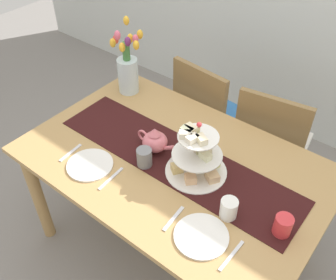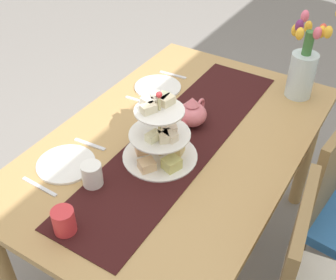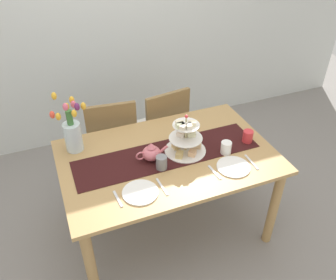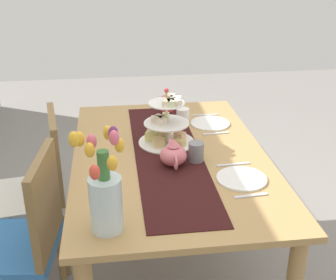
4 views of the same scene
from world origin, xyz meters
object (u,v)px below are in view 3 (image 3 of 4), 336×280
at_px(chair_left, 112,138).
at_px(knife_right, 251,162).
at_px(mug_white_text, 226,148).
at_px(fork_left, 118,199).
at_px(knife_left, 162,187).
at_px(tiered_cake_stand, 186,140).
at_px(mug_orange, 248,136).
at_px(chair_right, 162,127).
at_px(teapot, 151,153).
at_px(tulip_vase, 72,131).
at_px(mug_grey, 162,162).
at_px(dining_table, 168,167).
at_px(fork_right, 214,172).
at_px(dinner_plate_right, 233,167).
at_px(dinner_plate_left, 140,192).

distance_m(chair_left, knife_right, 1.29).
bearing_deg(mug_white_text, fork_left, -169.23).
distance_m(fork_left, mug_white_text, 0.86).
bearing_deg(knife_left, mug_white_text, 16.19).
distance_m(tiered_cake_stand, mug_orange, 0.49).
bearing_deg(chair_right, chair_left, -179.96).
distance_m(teapot, tulip_vase, 0.58).
distance_m(fork_left, mug_grey, 0.40).
xyz_separation_m(knife_left, mug_orange, (0.77, 0.22, 0.04)).
bearing_deg(dining_table, tulip_vase, 151.86).
bearing_deg(dining_table, fork_right, -52.47).
bearing_deg(fork_left, fork_right, 0.00).
xyz_separation_m(tulip_vase, fork_left, (0.15, -0.61, -0.15)).
distance_m(tulip_vase, mug_grey, 0.68).
distance_m(chair_right, knife_left, 1.11).
height_order(tulip_vase, mug_orange, tulip_vase).
relative_size(chair_left, mug_orange, 9.58).
relative_size(tiered_cake_stand, mug_orange, 3.20).
bearing_deg(chair_right, knife_left, -110.66).
bearing_deg(teapot, knife_right, -24.48).
distance_m(dining_table, knife_left, 0.35).
relative_size(tulip_vase, knife_left, 2.57).
bearing_deg(dinner_plate_right, mug_grey, 159.41).
distance_m(chair_left, mug_grey, 0.90).
relative_size(tiered_cake_stand, dinner_plate_left, 1.32).
distance_m(chair_left, dinner_plate_left, 1.04).
distance_m(tulip_vase, dinner_plate_right, 1.15).
height_order(mug_white_text, mug_orange, same).
distance_m(chair_right, mug_orange, 0.93).
relative_size(tulip_vase, mug_grey, 4.59).
bearing_deg(fork_right, knife_right, 0.00).
bearing_deg(mug_grey, dinner_plate_right, -20.59).
bearing_deg(chair_left, dinner_plate_right, -58.44).
relative_size(tulip_vase, mug_white_text, 4.59).
bearing_deg(mug_grey, teapot, 105.10).
distance_m(teapot, fork_left, 0.44).
height_order(knife_left, knife_right, same).
height_order(chair_left, dinner_plate_left, chair_left).
xyz_separation_m(dining_table, fork_left, (-0.45, -0.29, 0.11)).
xyz_separation_m(tiered_cake_stand, teapot, (-0.26, -0.00, -0.04)).
xyz_separation_m(dinner_plate_right, mug_grey, (-0.46, 0.17, 0.05)).
xyz_separation_m(dinner_plate_left, fork_right, (0.52, 0.00, -0.00)).
bearing_deg(fork_right, mug_grey, 151.22).
height_order(dining_table, tulip_vase, tulip_vase).
bearing_deg(mug_white_text, dinner_plate_left, -167.05).
bearing_deg(teapot, mug_white_text, -14.00).
bearing_deg(mug_white_text, mug_orange, 15.97).
distance_m(tiered_cake_stand, dinner_plate_right, 0.38).
height_order(chair_left, mug_white_text, chair_left).
relative_size(dining_table, dinner_plate_left, 6.60).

